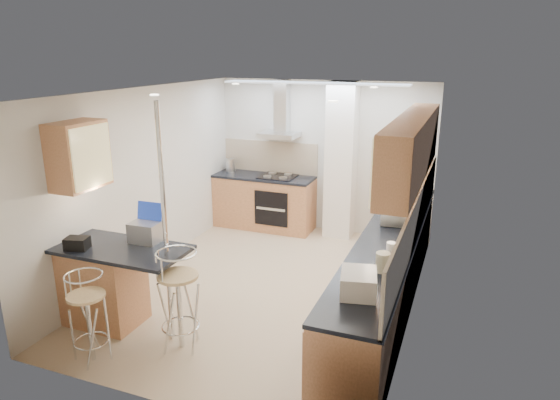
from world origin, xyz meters
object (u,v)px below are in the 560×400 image
at_px(bar_stool_near, 89,317).
at_px(bar_stool_end, 179,300).
at_px(microwave, 399,208).
at_px(laptop, 145,232).
at_px(bread_bin, 358,283).

relative_size(bar_stool_near, bar_stool_end, 0.87).
relative_size(microwave, bar_stool_near, 0.62).
bearing_deg(microwave, bar_stool_end, 133.18).
relative_size(microwave, laptop, 1.82).
height_order(laptop, bar_stool_end, laptop).
xyz_separation_m(laptop, bar_stool_end, (0.63, -0.38, -0.52)).
distance_m(bar_stool_near, bread_bin, 2.63).
xyz_separation_m(microwave, bread_bin, (-0.04, -2.09, -0.06)).
bearing_deg(bar_stool_near, laptop, 83.79).
bearing_deg(microwave, laptop, 119.31).
bearing_deg(bar_stool_end, microwave, 7.65).
height_order(microwave, bread_bin, microwave).
bearing_deg(bread_bin, bar_stool_near, -179.05).
bearing_deg(bar_stool_end, bread_bin, -40.05).
bearing_deg(bar_stool_near, microwave, 44.60).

